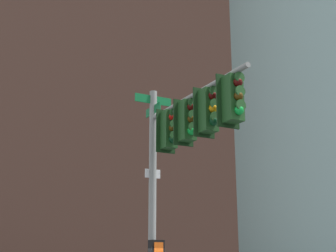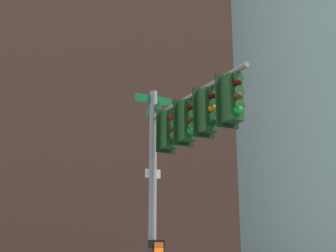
% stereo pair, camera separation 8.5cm
% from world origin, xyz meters
% --- Properties ---
extents(signal_pole_assembly, '(4.01, 3.00, 6.83)m').
position_xyz_m(signal_pole_assembly, '(1.05, 1.37, 4.87)').
color(signal_pole_assembly, gray).
rests_on(signal_pole_assembly, ground_plane).
extents(building_brick_nearside, '(24.31, 17.27, 39.14)m').
position_xyz_m(building_brick_nearside, '(-26.63, -5.55, 19.57)').
color(building_brick_nearside, brown).
rests_on(building_brick_nearside, ground_plane).
extents(building_brick_midblock, '(22.97, 19.61, 37.76)m').
position_xyz_m(building_brick_midblock, '(-47.97, -17.36, 18.88)').
color(building_brick_midblock, brown).
rests_on(building_brick_midblock, ground_plane).
extents(building_brick_farside, '(16.46, 15.98, 33.56)m').
position_xyz_m(building_brick_farside, '(-52.92, -17.68, 16.78)').
color(building_brick_farside, brown).
rests_on(building_brick_farside, ground_plane).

